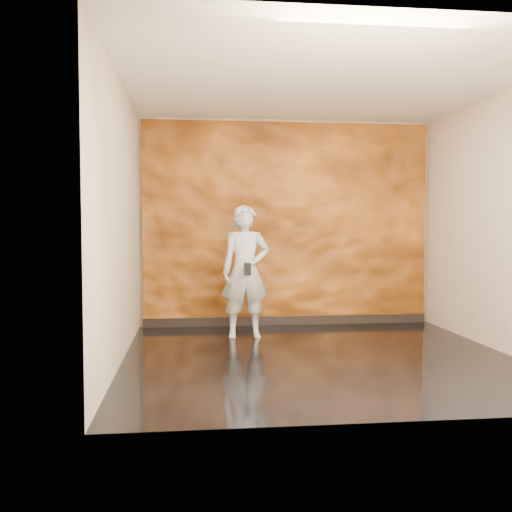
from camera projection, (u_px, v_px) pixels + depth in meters
The scene contains 5 objects.
room at pixel (319, 221), 5.83m from camera, with size 4.02×4.02×2.81m.
feature_wall at pixel (287, 224), 7.77m from camera, with size 3.90×0.06×2.75m, color orange.
baseboard at pixel (287, 320), 7.80m from camera, with size 3.90×0.04×0.12m, color black.
man at pixel (246, 272), 6.90m from camera, with size 0.58×0.38×1.60m, color #8D929C.
phone at pixel (248, 269), 6.67m from camera, with size 0.08×0.02×0.15m, color black.
Camera 1 is at (-1.31, -5.73, 1.35)m, focal length 40.00 mm.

